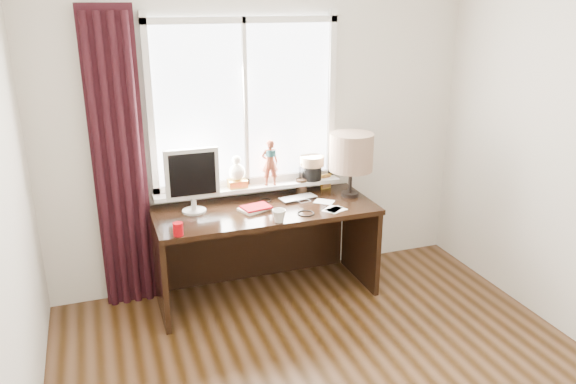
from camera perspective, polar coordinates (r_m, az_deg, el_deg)
name	(u,v)px	position (r m, az deg, el deg)	size (l,w,h in m)	color
wall_back	(263,127)	(4.52, -2.59, 6.62)	(3.50, 2.60, 0.00)	beige
laptop	(298,198)	(4.49, 1.04, -0.64)	(0.30, 0.19, 0.02)	silver
mug	(279,215)	(4.03, -0.92, -2.39)	(0.10, 0.09, 0.10)	white
red_cup	(178,229)	(3.88, -11.10, -3.72)	(0.07, 0.07, 0.09)	#A5030A
window	(249,128)	(4.44, -3.96, 6.50)	(1.52, 0.21, 1.40)	white
curtain	(119,166)	(4.30, -16.77, 2.58)	(0.38, 0.09, 2.25)	black
desk	(262,232)	(4.49, -2.64, -4.13)	(1.70, 0.70, 0.75)	black
monitor	(192,177)	(4.21, -9.70, 1.54)	(0.40, 0.18, 0.49)	beige
notebook_stack	(255,208)	(4.27, -3.34, -1.64)	(0.26, 0.23, 0.03)	beige
brush_holder	(301,186)	(4.62, 1.37, 0.62)	(0.09, 0.09, 0.25)	black
icon_frame	(326,181)	(4.73, 3.86, 1.08)	(0.10, 0.04, 0.13)	gold
table_lamp	(351,153)	(4.49, 6.45, 3.98)	(0.35, 0.35, 0.52)	black
loose_papers	(331,207)	(4.35, 4.37, -1.51)	(0.20, 0.36, 0.00)	white
desk_cables	(290,205)	(4.36, 0.16, -1.35)	(0.36, 0.53, 0.01)	black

